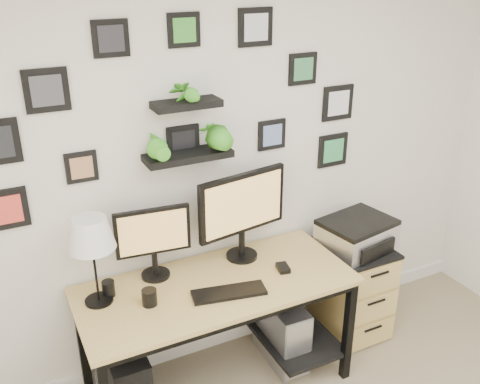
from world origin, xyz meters
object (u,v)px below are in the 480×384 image
table_lamp (91,236)px  printer (357,234)px  monitor_right (242,209)px  pc_tower_grey (281,331)px  mug (149,297)px  monitor_left (153,238)px  desk (220,296)px  file_cabinet (351,288)px  pc_tower_black (126,379)px

table_lamp → printer: (1.72, -0.05, -0.38)m
monitor_right → pc_tower_grey: (0.21, -0.17, -0.86)m
table_lamp → mug: bearing=-32.2°
printer → monitor_left: bearing=173.8°
table_lamp → monitor_right: bearing=4.2°
desk → monitor_right: bearing=34.9°
monitor_left → printer: 1.38m
monitor_right → printer: (0.80, -0.12, -0.31)m
monitor_left → desk: bearing=-30.4°
pc_tower_grey → printer: bearing=4.8°
monitor_right → printer: size_ratio=1.17×
mug → printer: 1.48m
mug → pc_tower_grey: bearing=3.5°
mug → file_cabinet: size_ratio=0.14×
monitor_left → table_lamp: 0.40m
desk → mug: 0.48m
desk → monitor_left: monitor_left is taller
desk → mug: mug is taller
desk → file_cabinet: (1.04, 0.06, -0.29)m
monitor_left → printer: size_ratio=0.86×
pc_tower_grey → monitor_left: bearing=165.4°
monitor_left → file_cabinet: 1.53m
desk → pc_tower_black: (-0.61, 0.01, -0.39)m
table_lamp → printer: 1.76m
mug → printer: bearing=4.0°
pc_tower_black → pc_tower_grey: bearing=-0.0°
printer → pc_tower_black: bearing=-178.7°
monitor_left → printer: monitor_left is taller
monitor_left → pc_tower_grey: monitor_left is taller
desk → pc_tower_black: size_ratio=3.41×
mug → pc_tower_grey: mug is taller
desk → file_cabinet: bearing=3.2°
table_lamp → monitor_left: bearing=15.6°
desk → pc_tower_grey: desk is taller
file_cabinet → mug: bearing=-175.5°
monitor_left → pc_tower_grey: bearing=-14.6°
monitor_right → table_lamp: monitor_right is taller
mug → pc_tower_black: mug is taller
mug → printer: printer is taller
mug → file_cabinet: mug is taller
monitor_right → mug: (-0.67, -0.22, -0.29)m
desk → monitor_left: size_ratio=3.62×
desk → printer: printer is taller
table_lamp → mug: (0.24, -0.15, -0.36)m
desk → table_lamp: table_lamp is taller
desk → monitor_left: (-0.33, 0.19, 0.38)m
table_lamp → file_cabinet: table_lamp is taller
desk → printer: bearing=2.4°
mug → pc_tower_black: (-0.16, 0.07, -0.56)m
monitor_right → mug: size_ratio=6.57×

